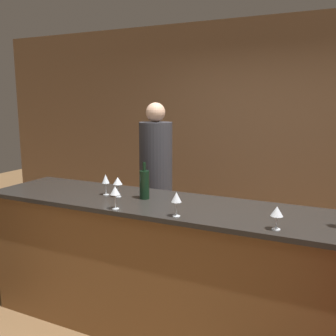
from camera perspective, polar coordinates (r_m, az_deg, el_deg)
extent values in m
cube|color=brown|center=(4.68, 14.21, 4.57)|extent=(8.00, 0.06, 2.80)
cube|color=brown|center=(2.96, 4.91, -16.31)|extent=(3.56, 0.67, 1.04)
cube|color=black|center=(2.76, 5.08, -6.32)|extent=(3.62, 0.73, 0.04)
cylinder|color=#2D2D33|center=(3.85, -1.83, -5.18)|extent=(0.33, 0.33, 1.63)
sphere|color=tan|center=(3.71, -1.91, 8.48)|extent=(0.19, 0.19, 0.19)
cylinder|color=black|center=(2.96, -3.62, -2.57)|extent=(0.08, 0.08, 0.23)
cylinder|color=black|center=(2.93, -3.65, 0.24)|extent=(0.03, 0.03, 0.07)
cylinder|color=silver|center=(2.38, 16.12, -8.96)|extent=(0.05, 0.05, 0.00)
cylinder|color=silver|center=(2.36, 16.18, -7.97)|extent=(0.01, 0.01, 0.08)
cone|color=silver|center=(2.34, 16.26, -6.34)|extent=(0.08, 0.08, 0.06)
cylinder|color=silver|center=(2.53, 1.28, -7.33)|extent=(0.05, 0.05, 0.00)
cylinder|color=silver|center=(2.52, 1.28, -6.24)|extent=(0.01, 0.01, 0.10)
cone|color=silver|center=(2.50, 1.29, -4.45)|extent=(0.07, 0.07, 0.07)
cylinder|color=silver|center=(3.14, -9.37, -4.00)|extent=(0.05, 0.05, 0.00)
cylinder|color=silver|center=(3.13, -9.40, -3.12)|extent=(0.01, 0.01, 0.09)
cone|color=silver|center=(3.11, -9.44, -1.62)|extent=(0.06, 0.06, 0.07)
cylinder|color=silver|center=(2.73, -8.00, -6.16)|extent=(0.05, 0.05, 0.00)
cylinder|color=silver|center=(2.71, -8.03, -5.08)|extent=(0.01, 0.01, 0.10)
cone|color=silver|center=(2.69, -8.07, -3.40)|extent=(0.07, 0.07, 0.06)
cylinder|color=silver|center=(3.06, -7.62, -4.33)|extent=(0.05, 0.05, 0.00)
cylinder|color=silver|center=(3.05, -7.64, -3.38)|extent=(0.01, 0.01, 0.10)
cone|color=silver|center=(3.03, -7.68, -1.93)|extent=(0.07, 0.07, 0.06)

